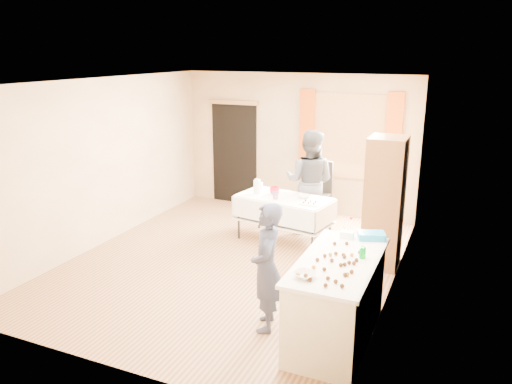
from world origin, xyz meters
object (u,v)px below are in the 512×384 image
at_px(counter, 337,299).
at_px(cabinet, 384,203).
at_px(party_table, 284,215).
at_px(woman, 309,182).
at_px(chair, 317,205).
at_px(girl, 267,267).

bearing_deg(counter, cabinet, 87.32).
bearing_deg(party_table, woman, 80.96).
xyz_separation_m(counter, chair, (-1.30, 3.54, -0.13)).
bearing_deg(girl, cabinet, 139.86).
distance_m(chair, girl, 3.71).
bearing_deg(cabinet, girl, -111.01).
distance_m(party_table, girl, 2.66).
bearing_deg(cabinet, party_table, 169.77).
bearing_deg(chair, party_table, -101.89).
bearing_deg(counter, girl, -171.79).
bearing_deg(woman, chair, -90.83).
height_order(cabinet, counter, cabinet).
relative_size(girl, woman, 0.83).
bearing_deg(chair, girl, -82.92).
xyz_separation_m(party_table, girl, (0.74, -2.54, 0.28)).
distance_m(counter, woman, 3.34).
height_order(party_table, woman, woman).
distance_m(party_table, chair, 1.14).
bearing_deg(cabinet, counter, -92.68).
xyz_separation_m(counter, girl, (-0.76, -0.11, 0.27)).
height_order(cabinet, party_table, cabinet).
bearing_deg(chair, counter, -71.13).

